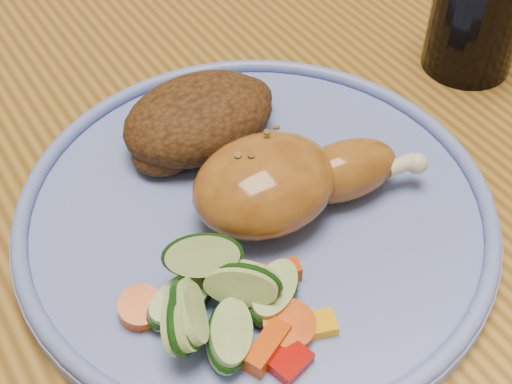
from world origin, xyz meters
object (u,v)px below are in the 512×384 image
Objects in this scene: dining_table at (218,189)px; chair_far at (12,13)px; drinking_glass at (477,14)px; plate at (256,215)px.

dining_table is 1.54× the size of chair_far.
dining_table is 0.24m from drinking_glass.
dining_table is at bearing -90.00° from chair_far.
drinking_glass is at bearing 12.51° from plate.
plate is 0.24m from drinking_glass.
plate is at bearing -106.30° from dining_table.
plate is (-0.03, -0.11, 0.09)m from dining_table.
dining_table is 0.14m from plate.
plate is 3.29× the size of drinking_glass.
dining_table is 4.70× the size of plate.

